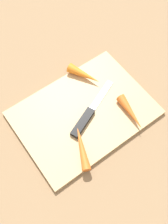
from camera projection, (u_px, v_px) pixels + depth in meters
ground_plane at (84, 114)px, 0.73m from camera, size 1.40×1.40×0.00m
cutting_board at (84, 113)px, 0.73m from camera, size 0.36×0.26×0.01m
knife at (85, 119)px, 0.70m from camera, size 0.19×0.10×0.01m
carrot_shortest at (84, 75)px, 0.76m from camera, size 0.07×0.10×0.03m
carrot_longest at (81, 145)px, 0.66m from camera, size 0.07×0.13×0.02m
carrot_medium at (131, 113)px, 0.70m from camera, size 0.04×0.11×0.03m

